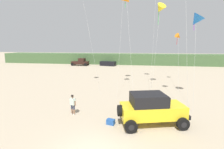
# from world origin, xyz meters

# --- Properties ---
(dune_ridge) EXTENTS (90.00, 6.39, 2.97)m
(dune_ridge) POSITION_xyz_m (5.62, 42.36, 1.49)
(dune_ridge) COLOR #426038
(dune_ridge) RESTS_ON ground_plane
(jeep) EXTENTS (5.02, 3.42, 2.26)m
(jeep) POSITION_xyz_m (3.20, 4.09, 1.20)
(jeep) COLOR yellow
(jeep) RESTS_ON ground_plane
(person_watching) EXTENTS (0.60, 0.39, 1.67)m
(person_watching) POSITION_xyz_m (-2.94, 4.81, 0.94)
(person_watching) COLOR #8C664C
(person_watching) RESTS_ON ground_plane
(cooler_box) EXTENTS (0.63, 0.48, 0.38)m
(cooler_box) POSITION_xyz_m (0.37, 3.60, 0.19)
(cooler_box) COLOR #23519E
(cooler_box) RESTS_ON ground_plane
(distant_pickup) EXTENTS (4.64, 2.45, 1.98)m
(distant_pickup) POSITION_xyz_m (-13.60, 36.37, 0.94)
(distant_pickup) COLOR black
(distant_pickup) RESTS_ON ground_plane
(distant_sedan) EXTENTS (4.48, 2.63, 1.20)m
(distant_sedan) POSITION_xyz_m (-6.07, 36.94, 0.60)
(distant_sedan) COLOR black
(distant_sedan) RESTS_ON ground_plane
(kite_blue_swept) EXTENTS (1.64, 4.00, 10.54)m
(kite_blue_swept) POSITION_xyz_m (4.53, 14.27, 9.80)
(kite_blue_swept) COLOR yellow
(kite_blue_swept) RESTS_ON ground_plane
(kite_purple_stunt) EXTENTS (1.43, 6.34, 7.23)m
(kite_purple_stunt) POSITION_xyz_m (7.74, 18.59, 6.75)
(kite_purple_stunt) COLOR orange
(kite_purple_stunt) RESTS_ON ground_plane
(kite_orange_streamer) EXTENTS (1.47, 4.11, 8.61)m
(kite_orange_streamer) POSITION_xyz_m (7.42, 10.02, 7.85)
(kite_orange_streamer) COLOR blue
(kite_orange_streamer) RESTS_ON ground_plane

